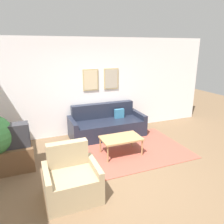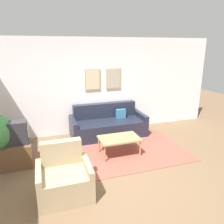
{
  "view_description": "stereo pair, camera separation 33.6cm",
  "coord_description": "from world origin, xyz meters",
  "px_view_note": "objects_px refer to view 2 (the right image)",
  "views": [
    {
      "loc": [
        -1.49,
        -3.37,
        2.45
      ],
      "look_at": [
        0.49,
        1.55,
        0.85
      ],
      "focal_mm": 35.0,
      "sensor_mm": 36.0,
      "label": 1
    },
    {
      "loc": [
        -1.18,
        -3.49,
        2.45
      ],
      "look_at": [
        0.49,
        1.55,
        0.85
      ],
      "focal_mm": 35.0,
      "sensor_mm": 36.0,
      "label": 2
    }
  ],
  "objects_px": {
    "coffee_table": "(119,139)",
    "tv": "(10,134)",
    "armchair": "(64,179)",
    "couch": "(108,125)"
  },
  "relations": [
    {
      "from": "couch",
      "to": "coffee_table",
      "type": "distance_m",
      "value": 1.23
    },
    {
      "from": "coffee_table",
      "to": "armchair",
      "type": "bearing_deg",
      "value": -142.5
    },
    {
      "from": "coffee_table",
      "to": "tv",
      "type": "height_order",
      "value": "tv"
    },
    {
      "from": "tv",
      "to": "armchair",
      "type": "bearing_deg",
      "value": -54.08
    },
    {
      "from": "coffee_table",
      "to": "armchair",
      "type": "relative_size",
      "value": 1.04
    },
    {
      "from": "couch",
      "to": "tv",
      "type": "bearing_deg",
      "value": -157.13
    },
    {
      "from": "tv",
      "to": "armchair",
      "type": "height_order",
      "value": "tv"
    },
    {
      "from": "tv",
      "to": "couch",
      "type": "bearing_deg",
      "value": 22.87
    },
    {
      "from": "coffee_table",
      "to": "tv",
      "type": "xyz_separation_m",
      "value": [
        -2.3,
        0.21,
        0.36
      ]
    },
    {
      "from": "coffee_table",
      "to": "tv",
      "type": "relative_size",
      "value": 1.35
    }
  ]
}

